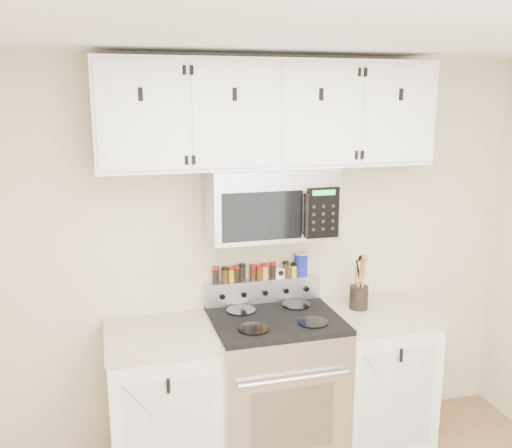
{
  "coord_description": "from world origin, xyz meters",
  "views": [
    {
      "loc": [
        -0.98,
        -1.66,
        2.25
      ],
      "look_at": [
        -0.12,
        1.45,
        1.53
      ],
      "focal_mm": 40.0,
      "sensor_mm": 36.0,
      "label": 1
    }
  ],
  "objects": [
    {
      "name": "back_wall",
      "position": [
        0.0,
        1.75,
        1.25
      ],
      "size": [
        3.5,
        0.01,
        2.5
      ],
      "primitive_type": "cube",
      "color": "#C5B494",
      "rests_on": "floor"
    },
    {
      "name": "ceiling",
      "position": [
        0.0,
        0.0,
        2.5
      ],
      "size": [
        3.5,
        3.5,
        0.01
      ],
      "primitive_type": "cube",
      "color": "white",
      "rests_on": "back_wall"
    },
    {
      "name": "range",
      "position": [
        0.0,
        1.43,
        0.49
      ],
      "size": [
        0.76,
        0.65,
        1.1
      ],
      "color": "#B7B7BA",
      "rests_on": "floor"
    },
    {
      "name": "base_cabinet_left",
      "position": [
        -0.69,
        1.45,
        0.46
      ],
      "size": [
        0.64,
        0.62,
        0.92
      ],
      "color": "white",
      "rests_on": "floor"
    },
    {
      "name": "base_cabinet_right",
      "position": [
        0.69,
        1.45,
        0.46
      ],
      "size": [
        0.64,
        0.62,
        0.92
      ],
      "color": "white",
      "rests_on": "floor"
    },
    {
      "name": "microwave",
      "position": [
        0.0,
        1.55,
        1.63
      ],
      "size": [
        0.76,
        0.44,
        0.42
      ],
      "color": "#9E9EA3",
      "rests_on": "back_wall"
    },
    {
      "name": "upper_cabinets",
      "position": [
        -0.0,
        1.58,
        2.15
      ],
      "size": [
        2.0,
        0.35,
        0.62
      ],
      "color": "white",
      "rests_on": "back_wall"
    },
    {
      "name": "utensil_crock",
      "position": [
        0.58,
        1.49,
        1.01
      ],
      "size": [
        0.12,
        0.12,
        0.35
      ],
      "color": "black",
      "rests_on": "base_cabinet_right"
    },
    {
      "name": "kitchen_timer",
      "position": [
        0.11,
        1.71,
        1.13
      ],
      "size": [
        0.07,
        0.06,
        0.07
      ],
      "primitive_type": "cube",
      "rotation": [
        0.0,
        0.0,
        -0.19
      ],
      "color": "white",
      "rests_on": "range"
    },
    {
      "name": "salt_canister",
      "position": [
        0.26,
        1.71,
        1.18
      ],
      "size": [
        0.09,
        0.09,
        0.16
      ],
      "color": "navy",
      "rests_on": "range"
    },
    {
      "name": "spice_jar_0",
      "position": [
        -0.31,
        1.71,
        1.15
      ],
      "size": [
        0.04,
        0.04,
        0.11
      ],
      "color": "black",
      "rests_on": "range"
    },
    {
      "name": "spice_jar_1",
      "position": [
        -0.25,
        1.71,
        1.15
      ],
      "size": [
        0.04,
        0.04,
        0.1
      ],
      "color": "#402D0F",
      "rests_on": "range"
    },
    {
      "name": "spice_jar_2",
      "position": [
        -0.21,
        1.71,
        1.15
      ],
      "size": [
        0.04,
        0.04,
        0.09
      ],
      "color": "gold",
      "rests_on": "range"
    },
    {
      "name": "spice_jar_3",
      "position": [
        -0.17,
        1.71,
        1.15
      ],
      "size": [
        0.04,
        0.04,
        0.1
      ],
      "color": "black",
      "rests_on": "range"
    },
    {
      "name": "spice_jar_4",
      "position": [
        -0.14,
        1.71,
        1.16
      ],
      "size": [
        0.04,
        0.04,
        0.11
      ],
      "color": "black",
      "rests_on": "range"
    },
    {
      "name": "spice_jar_5",
      "position": [
        -0.07,
        1.71,
        1.15
      ],
      "size": [
        0.04,
        0.04,
        0.1
      ],
      "color": "#41210F",
      "rests_on": "range"
    },
    {
      "name": "spice_jar_6",
      "position": [
        -0.02,
        1.71,
        1.15
      ],
      "size": [
        0.05,
        0.05,
        0.09
      ],
      "color": "#452F10",
      "rests_on": "range"
    },
    {
      "name": "spice_jar_7",
      "position": [
        0.01,
        1.71,
        1.15
      ],
      "size": [
        0.04,
        0.04,
        0.1
      ],
      "color": "yellow",
      "rests_on": "range"
    },
    {
      "name": "spice_jar_8",
      "position": [
        0.07,
        1.71,
        1.15
      ],
      "size": [
        0.04,
        0.04,
        0.11
      ],
      "color": "black",
      "rests_on": "range"
    },
    {
      "name": "spice_jar_9",
      "position": [
        0.15,
        1.71,
        1.15
      ],
      "size": [
        0.04,
        0.04,
        0.11
      ],
      "color": "#462510",
      "rests_on": "range"
    },
    {
      "name": "spice_jar_10",
      "position": [
        0.21,
        1.71,
        1.15
      ],
      "size": [
        0.04,
        0.04,
        0.09
      ],
      "color": "yellow",
      "rests_on": "range"
    }
  ]
}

